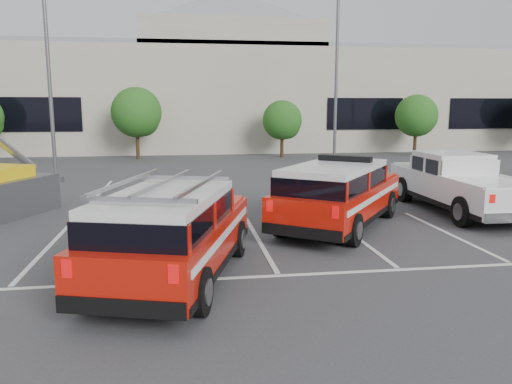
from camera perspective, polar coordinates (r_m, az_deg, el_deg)
ground at (r=13.38m, az=0.30°, el=-5.57°), size 120.00×120.00×0.00m
stall_markings at (r=17.72m, az=-1.88°, el=-1.75°), size 23.00×15.00×0.01m
convention_building at (r=44.69m, az=-5.70°, el=11.20°), size 60.00×16.99×13.20m
tree_mid_left at (r=34.94m, az=-13.35°, el=8.66°), size 3.37×3.37×4.85m
tree_mid_right at (r=35.53m, az=3.13°, el=8.05°), size 2.77×2.77×3.99m
tree_right at (r=38.76m, az=17.94°, el=8.13°), size 3.07×3.07×4.42m
light_pole_left at (r=25.55m, az=-22.61°, el=12.71°), size 0.90×0.60×10.24m
light_pole_mid at (r=30.16m, az=9.16°, el=12.74°), size 0.90×0.60×10.24m
fire_chief_suv at (r=14.85m, az=9.43°, el=-0.79°), size 5.24×6.07×2.09m
white_pickup at (r=18.26m, az=22.10°, el=0.35°), size 2.26×6.42×1.96m
ladder_suv at (r=10.32m, az=-9.51°, el=-5.43°), size 3.61×5.82×2.14m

